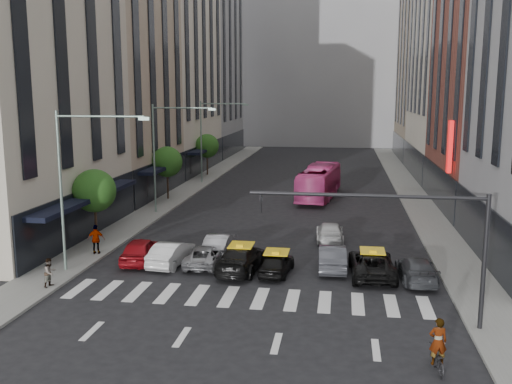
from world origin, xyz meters
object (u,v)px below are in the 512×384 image
at_px(streetlamp_far, 209,131).
at_px(streetlamp_near, 76,170).
at_px(pedestrian_far, 96,239).
at_px(streetlamp_mid, 165,144).
at_px(pedestrian_near, 50,272).
at_px(car_white_front, 171,253).
at_px(taxi_center, 277,263).
at_px(taxi_left, 241,258).
at_px(motorcycle, 437,359).
at_px(car_red, 141,250).
at_px(bus, 319,182).

bearing_deg(streetlamp_far, streetlamp_near, -90.00).
height_order(streetlamp_near, pedestrian_far, streetlamp_near).
height_order(streetlamp_mid, pedestrian_near, streetlamp_mid).
relative_size(streetlamp_mid, car_white_front, 2.09).
xyz_separation_m(streetlamp_near, streetlamp_far, (0.00, 32.00, 0.00)).
bearing_deg(pedestrian_far, taxi_center, 161.63).
bearing_deg(taxi_left, pedestrian_far, -4.52).
bearing_deg(car_white_front, motorcycle, 146.58).
distance_m(taxi_center, pedestrian_far, 11.72).
distance_m(streetlamp_mid, motorcycle, 31.31).
xyz_separation_m(streetlamp_mid, streetlamp_far, (0.00, 16.00, 0.00)).
bearing_deg(car_red, streetlamp_mid, -84.23).
xyz_separation_m(streetlamp_far, taxi_left, (8.95, -30.29, -5.15)).
relative_size(streetlamp_near, car_white_front, 2.09).
bearing_deg(taxi_left, taxi_center, 176.39).
distance_m(bus, motorcycle, 34.53).
bearing_deg(streetlamp_far, car_red, -84.88).
bearing_deg(taxi_center, pedestrian_near, 26.44).
distance_m(taxi_left, taxi_center, 2.09).
height_order(car_white_front, motorcycle, car_white_front).
bearing_deg(car_red, streetlamp_near, 37.93).
bearing_deg(streetlamp_far, taxi_left, -73.55).
xyz_separation_m(car_white_front, motorcycle, (13.52, -11.14, -0.24)).
relative_size(bus, pedestrian_near, 7.43).
relative_size(car_white_front, bus, 0.38).
relative_size(motorcycle, pedestrian_near, 1.16).
height_order(car_white_front, pedestrian_far, pedestrian_far).
distance_m(streetlamp_far, taxi_center, 32.95).
relative_size(taxi_left, bus, 0.46).
bearing_deg(streetlamp_near, streetlamp_far, 90.00).
xyz_separation_m(car_white_front, bus, (7.75, 22.89, 0.86)).
distance_m(streetlamp_near, bus, 28.33).
relative_size(streetlamp_far, pedestrian_near, 5.92).
relative_size(bus, motorcycle, 6.38).
xyz_separation_m(car_red, pedestrian_far, (-3.19, 0.81, 0.32)).
relative_size(car_white_front, taxi_left, 0.82).
bearing_deg(pedestrian_far, taxi_left, 161.47).
relative_size(streetlamp_far, bus, 0.80).
relative_size(streetlamp_near, taxi_left, 1.72).
relative_size(car_white_front, motorcycle, 2.43).
relative_size(streetlamp_mid, taxi_left, 1.72).
xyz_separation_m(streetlamp_mid, motorcycle, (18.15, -24.92, -5.44)).
height_order(streetlamp_near, taxi_center, streetlamp_near).
height_order(taxi_left, bus, bus).
xyz_separation_m(streetlamp_near, car_red, (2.64, 2.49, -5.15)).
xyz_separation_m(motorcycle, pedestrian_far, (-18.70, 12.22, 0.61)).
height_order(car_white_front, taxi_center, car_white_front).
distance_m(streetlamp_mid, pedestrian_near, 19.47).
xyz_separation_m(taxi_left, motorcycle, (9.21, -10.63, -0.29)).
bearing_deg(pedestrian_near, streetlamp_mid, 14.32).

